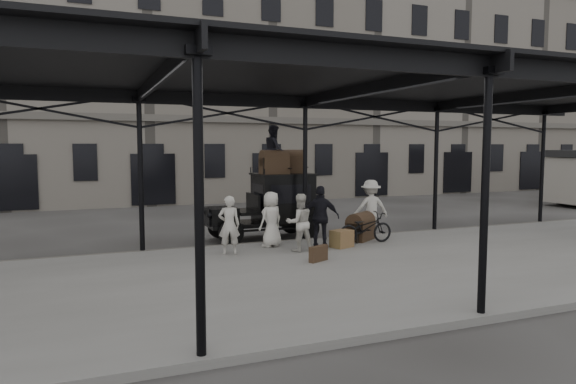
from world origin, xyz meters
name	(u,v)px	position (x,y,z in m)	size (l,w,h in m)	color
ground	(333,256)	(0.00, 0.00, 0.00)	(120.00, 120.00, 0.00)	#383533
platform	(370,269)	(0.00, -2.00, 0.07)	(28.00, 8.00, 0.15)	slate
canopy	(367,84)	(0.00, -1.72, 4.60)	(22.50, 9.00, 4.74)	black
building_frontage	(198,80)	(0.00, 18.00, 7.00)	(64.00, 8.00, 14.00)	slate
taxi	(274,203)	(-0.61, 3.18, 1.20)	(3.65, 1.55, 2.18)	black
porter_left	(229,225)	(-2.85, 0.61, 0.95)	(0.59, 0.38, 1.60)	beige
porter_midleft	(300,222)	(-0.91, 0.30, 0.96)	(0.79, 0.61, 1.62)	beige
porter_centre	(271,219)	(-1.42, 1.21, 0.96)	(0.79, 0.51, 1.62)	silver
porter_official	(321,217)	(-0.16, 0.49, 1.05)	(1.06, 0.44, 1.80)	black
porter_right	(371,208)	(2.27, 1.80, 1.07)	(1.18, 0.68, 1.83)	beige
bicycle	(365,228)	(1.39, 0.61, 0.62)	(0.62, 1.79, 0.94)	black
porter_roof	(274,149)	(-0.64, 3.08, 2.98)	(0.77, 0.60, 1.59)	black
steamer_trunk_roof_near	(274,164)	(-0.69, 2.93, 2.51)	(0.89, 0.54, 0.65)	#412A1E
steamer_trunk_roof_far	(290,163)	(0.06, 3.38, 2.51)	(0.89, 0.54, 0.65)	#412A1E
steamer_trunk_platform	(360,228)	(1.54, 1.17, 0.51)	(0.98, 0.60, 0.72)	#412A1E
wicker_hamper	(342,239)	(0.45, 0.35, 0.40)	(0.60, 0.45, 0.50)	#8A5F40
suitcase_upright	(366,229)	(2.11, 1.80, 0.38)	(0.15, 0.60, 0.45)	#412A1E
suitcase_flat	(318,254)	(-0.96, -1.07, 0.35)	(0.60, 0.15, 0.40)	#412A1E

